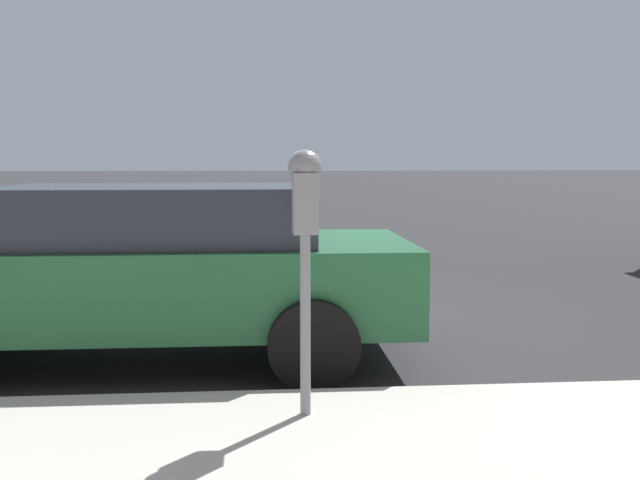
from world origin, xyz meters
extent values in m
plane|color=#2B2B2D|center=(0.00, 0.00, 0.00)|extent=(220.00, 220.00, 0.00)
cylinder|color=gray|center=(-2.68, -0.30, 0.65)|extent=(0.06, 0.06, 1.04)
cube|color=gray|center=(-2.68, -0.30, 1.35)|extent=(0.20, 0.14, 0.34)
sphere|color=gray|center=(-2.68, -0.30, 1.55)|extent=(0.19, 0.19, 0.19)
cube|color=#B21919|center=(-2.57, -0.30, 1.30)|extent=(0.01, 0.11, 0.12)
cube|color=black|center=(-2.57, -0.30, 1.42)|extent=(0.01, 0.10, 0.08)
cube|color=#1E5B33|center=(-0.91, 0.90, 0.64)|extent=(1.80, 4.27, 0.63)
cube|color=#232833|center=(-0.91, 0.73, 1.17)|extent=(1.57, 2.40, 0.43)
cylinder|color=black|center=(-0.01, 2.21, 0.32)|extent=(0.22, 0.64, 0.64)
cylinder|color=black|center=(-1.80, -0.42, 0.32)|extent=(0.22, 0.64, 0.64)
cylinder|color=black|center=(-0.03, -0.43, 0.32)|extent=(0.22, 0.64, 0.64)
camera|label=1|loc=(-6.84, -0.03, 1.58)|focal=42.00mm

